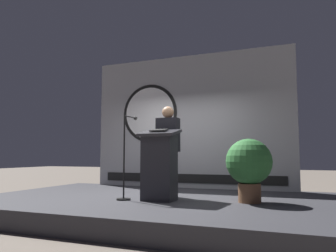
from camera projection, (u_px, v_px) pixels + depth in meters
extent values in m
plane|color=#6B6056|center=(158.00, 215.00, 5.73)|extent=(40.00, 40.00, 0.00)
cube|color=#333338|center=(158.00, 206.00, 5.74)|extent=(6.40, 4.00, 0.30)
cube|color=#9E9EA3|center=(189.00, 121.00, 7.62)|extent=(4.79, 0.10, 3.13)
cylinder|color=black|center=(150.00, 113.00, 7.95)|extent=(1.44, 0.02, 1.44)
cylinder|color=white|center=(150.00, 113.00, 7.94)|extent=(1.28, 0.02, 1.28)
cube|color=black|center=(189.00, 178.00, 7.44)|extent=(4.32, 0.02, 0.20)
cube|color=#26262B|center=(159.00, 167.00, 5.41)|extent=(0.52, 0.40, 1.10)
cube|color=#26262B|center=(159.00, 133.00, 5.46)|extent=(0.64, 0.50, 0.15)
cube|color=black|center=(159.00, 130.00, 5.45)|extent=(0.28, 0.20, 0.06)
cylinder|color=black|center=(168.00, 174.00, 5.85)|extent=(0.26, 0.26, 0.82)
cube|color=black|center=(168.00, 135.00, 5.92)|extent=(0.40, 0.24, 0.62)
sphere|color=#997051|center=(168.00, 112.00, 5.96)|extent=(0.22, 0.22, 0.22)
cylinder|color=black|center=(124.00, 199.00, 5.44)|extent=(0.24, 0.24, 0.02)
cylinder|color=black|center=(124.00, 156.00, 5.50)|extent=(0.03, 0.03, 1.48)
cylinder|color=black|center=(130.00, 117.00, 5.76)|extent=(0.02, 0.41, 0.02)
sphere|color=#262626|center=(135.00, 118.00, 5.95)|extent=(0.07, 0.07, 0.07)
cylinder|color=brown|center=(250.00, 193.00, 5.14)|extent=(0.36, 0.36, 0.30)
sphere|color=#2D6B33|center=(249.00, 162.00, 5.19)|extent=(0.74, 0.74, 0.74)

